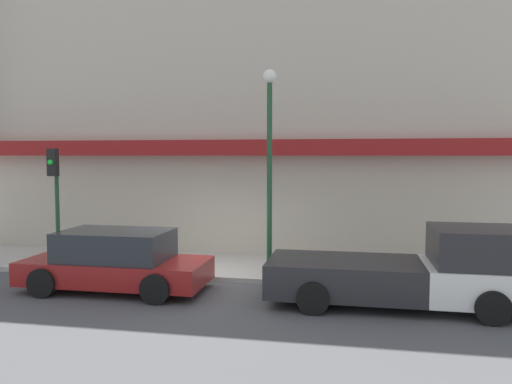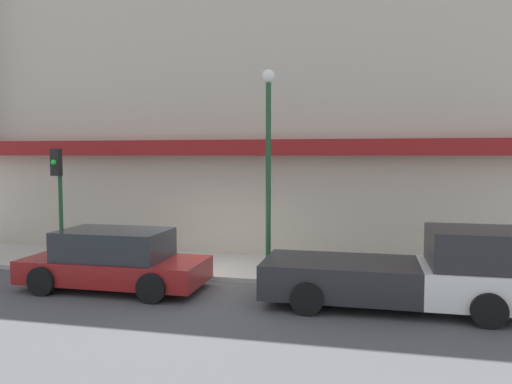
# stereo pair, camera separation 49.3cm
# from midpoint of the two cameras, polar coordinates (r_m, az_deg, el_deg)

# --- Properties ---
(ground_plane) EXTENTS (80.00, 80.00, 0.00)m
(ground_plane) POSITION_cam_midpoint_polar(r_m,az_deg,el_deg) (13.72, -5.56, -10.09)
(ground_plane) COLOR #4C4C4F
(sidewalk) EXTENTS (36.00, 3.19, 0.14)m
(sidewalk) POSITION_cam_midpoint_polar(r_m,az_deg,el_deg) (15.18, -3.65, -8.41)
(sidewalk) COLOR #B7B2A8
(sidewalk) RESTS_ON ground
(building) EXTENTS (19.80, 3.80, 11.23)m
(building) POSITION_cam_midpoint_polar(r_m,az_deg,el_deg) (17.85, -0.96, 9.06)
(building) COLOR #BCB29E
(building) RESTS_ON ground
(pickup_truck) EXTENTS (5.77, 2.24, 1.81)m
(pickup_truck) POSITION_cam_midpoint_polar(r_m,az_deg,el_deg) (11.76, 18.56, -8.75)
(pickup_truck) COLOR white
(pickup_truck) RESTS_ON ground
(parked_car) EXTENTS (4.61, 2.10, 1.51)m
(parked_car) POSITION_cam_midpoint_polar(r_m,az_deg,el_deg) (13.16, -14.81, -7.54)
(parked_car) COLOR maroon
(parked_car) RESTS_ON ground
(fire_hydrant) EXTENTS (0.22, 0.22, 0.70)m
(fire_hydrant) POSITION_cam_midpoint_polar(r_m,az_deg,el_deg) (14.79, -8.63, -7.13)
(fire_hydrant) COLOR #196633
(fire_hydrant) RESTS_ON sidewalk
(street_lamp) EXTENTS (0.36, 0.36, 5.50)m
(street_lamp) POSITION_cam_midpoint_polar(r_m,az_deg,el_deg) (13.30, 2.49, 5.06)
(street_lamp) COLOR #1E4728
(street_lamp) RESTS_ON sidewalk
(traffic_light) EXTENTS (0.28, 0.42, 3.44)m
(traffic_light) POSITION_cam_midpoint_polar(r_m,az_deg,el_deg) (15.86, -20.83, 0.80)
(traffic_light) COLOR #1E4728
(traffic_light) RESTS_ON sidewalk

